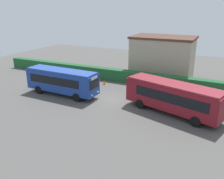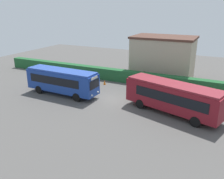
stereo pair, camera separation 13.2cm
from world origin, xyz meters
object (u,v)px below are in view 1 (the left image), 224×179
bus_blue (62,81)px  traffic_cone (104,82)px  bus_maroon (173,96)px  person_center (196,99)px  person_left (83,84)px

bus_blue → traffic_cone: bus_blue is taller
bus_maroon → person_center: (1.94, 2.45, -0.82)m
bus_maroon → person_left: 11.45m
person_center → traffic_cone: bearing=154.1°
bus_blue → bus_maroon: bearing=3.5°
person_left → bus_blue: bearing=156.5°
person_center → traffic_cone: (-12.38, 2.90, -0.70)m
person_center → traffic_cone: 12.73m
bus_blue → person_center: size_ratio=4.94×
person_center → traffic_cone: size_ratio=3.15×
bus_blue → person_left: bearing=46.6°
bus_maroon → person_left: bearing=9.6°
person_left → bus_maroon: bearing=-75.4°
person_left → person_center: person_left is taller
bus_maroon → person_center: bearing=-111.6°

